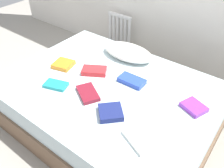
% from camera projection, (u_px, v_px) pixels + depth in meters
% --- Properties ---
extents(ground_plane, '(8.00, 8.00, 0.00)m').
position_uv_depth(ground_plane, '(109.00, 122.00, 2.47)').
color(ground_plane, '#9E998E').
extents(bed, '(2.00, 1.50, 0.50)m').
position_uv_depth(bed, '(109.00, 105.00, 2.32)').
color(bed, brown).
rests_on(bed, ground).
extents(radiator, '(0.38, 0.04, 0.52)m').
position_uv_depth(radiator, '(119.00, 32.00, 3.35)').
color(radiator, white).
rests_on(radiator, ground).
extents(pillow, '(0.58, 0.33, 0.12)m').
position_uv_depth(pillow, '(128.00, 52.00, 2.52)').
color(pillow, white).
rests_on(pillow, bed).
extents(textbook_teal, '(0.24, 0.18, 0.03)m').
position_uv_depth(textbook_teal, '(56.00, 85.00, 2.14)').
color(textbook_teal, teal).
rests_on(textbook_teal, bed).
extents(textbook_blue, '(0.25, 0.14, 0.05)m').
position_uv_depth(textbook_blue, '(132.00, 81.00, 2.18)').
color(textbook_blue, '#2847B7').
rests_on(textbook_blue, bed).
extents(textbook_maroon, '(0.29, 0.25, 0.03)m').
position_uv_depth(textbook_maroon, '(88.00, 93.00, 2.04)').
color(textbook_maroon, maroon).
rests_on(textbook_maroon, bed).
extents(textbook_red, '(0.28, 0.24, 0.05)m').
position_uv_depth(textbook_red, '(94.00, 71.00, 2.30)').
color(textbook_red, red).
rests_on(textbook_red, bed).
extents(textbook_white, '(0.28, 0.24, 0.03)m').
position_uv_depth(textbook_white, '(140.00, 139.00, 1.65)').
color(textbook_white, white).
rests_on(textbook_white, bed).
extents(textbook_purple, '(0.23, 0.21, 0.04)m').
position_uv_depth(textbook_purple, '(194.00, 107.00, 1.90)').
color(textbook_purple, purple).
rests_on(textbook_purple, bed).
extents(textbook_navy, '(0.26, 0.26, 0.05)m').
position_uv_depth(textbook_navy, '(111.00, 112.00, 1.85)').
color(textbook_navy, navy).
rests_on(textbook_navy, bed).
extents(textbook_orange, '(0.23, 0.22, 0.04)m').
position_uv_depth(textbook_orange, '(63.00, 64.00, 2.40)').
color(textbook_orange, orange).
rests_on(textbook_orange, bed).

